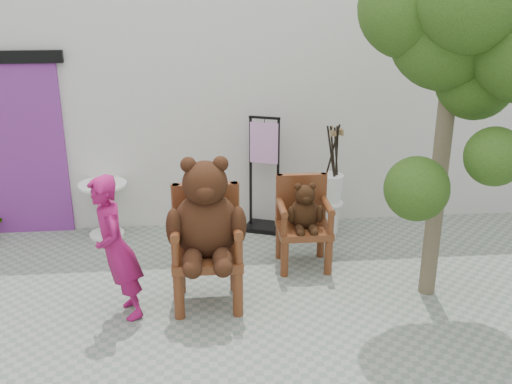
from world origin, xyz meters
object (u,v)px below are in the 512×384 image
Objects in this scene: chair_small at (304,215)px; cafe_table at (104,203)px; person at (116,249)px; chair_big at (206,224)px; tree at (462,33)px; stool_bucket at (331,188)px; display_stand at (264,187)px.

chair_small is 1.47× the size of cafe_table.
chair_small is 0.71× the size of person.
chair_small is at bearing 34.66° from chair_big.
chair_big is 0.45× the size of tree.
cafe_table is 2.88m from stool_bucket.
display_stand is (0.76, 1.80, -0.29)m from chair_big.
chair_big is 2.94m from tree.
person is at bearing -168.84° from chair_big.
display_stand reaches higher than chair_small.
tree reaches higher than person.
chair_small is 2.60m from cafe_table.
person is at bearing -145.08° from stool_bucket.
tree is at bearing -3.28° from chair_big.
display_stand is 0.86m from stool_bucket.
chair_big is 1.51× the size of chair_small.
chair_big is 2.25m from cafe_table.
person is 2.07× the size of cafe_table.
tree is (3.59, -1.93, 2.24)m from cafe_table.
stool_bucket is (2.44, 1.70, -0.09)m from person.
chair_big is 1.97m from display_stand.
chair_big is at bearing -145.34° from chair_small.
chair_small is at bearing 97.79° from person.
stool_bucket is at bearing 2.80° from display_stand.
display_stand is 0.43× the size of tree.
display_stand is (1.62, 1.97, -0.15)m from person.
display_stand reaches higher than stool_bucket.
chair_small is (1.10, 0.76, -0.26)m from chair_big.
tree is (1.55, -1.93, 2.10)m from display_stand.
stool_bucket is at bearing 107.32° from person.
tree is (0.73, -1.67, 2.04)m from stool_bucket.
tree reaches higher than stool_bucket.
cafe_table is 4.65m from tree.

